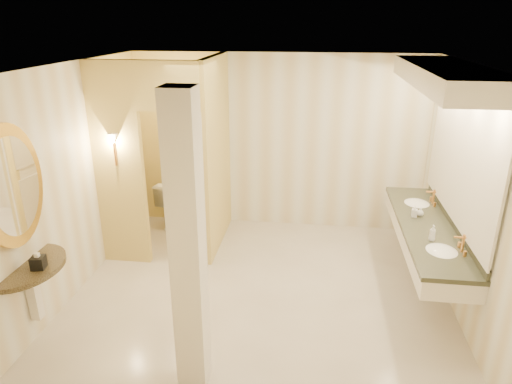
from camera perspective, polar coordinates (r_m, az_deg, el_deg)
floor at (r=5.81m, az=0.68°, el=-12.02°), size 4.50×4.50×0.00m
ceiling at (r=4.90m, az=0.82°, el=15.54°), size 4.50×4.50×0.00m
wall_back at (r=7.10m, az=2.67°, el=6.14°), size 4.50×0.02×2.70m
wall_front at (r=3.42m, az=-3.31°, el=-11.10°), size 4.50×0.02×2.70m
wall_left at (r=5.89m, az=-21.56°, el=1.52°), size 0.02×4.00×2.70m
wall_right at (r=5.44m, az=25.02°, el=-0.57°), size 0.02×4.00×2.70m
toilet_closet at (r=6.31m, az=-8.29°, el=4.37°), size 1.50×1.55×2.70m
wall_sconce at (r=6.00m, az=-17.40°, el=6.21°), size 0.14×0.14×0.42m
vanity at (r=5.54m, az=21.96°, el=3.33°), size 0.75×2.65×2.09m
console_shelf at (r=4.92m, az=-27.72°, el=-3.36°), size 0.92×0.92×1.91m
pillar at (r=3.87m, az=-8.55°, el=-7.18°), size 0.26×0.26×2.70m
tissue_box at (r=4.96m, az=-25.56°, el=-7.96°), size 0.15×0.15×0.12m
toilet at (r=7.47m, az=-9.82°, el=-1.21°), size 0.56×0.82×0.77m
soap_bottle_a at (r=5.91m, az=19.21°, el=-2.28°), size 0.08×0.08×0.15m
soap_bottle_b at (r=5.96m, az=19.85°, el=-2.36°), size 0.10×0.10×0.11m
soap_bottle_c at (r=5.35m, az=21.20°, el=-4.79°), size 0.08×0.08×0.18m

